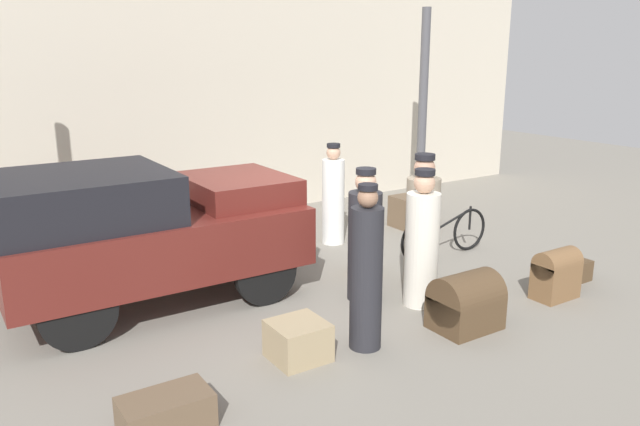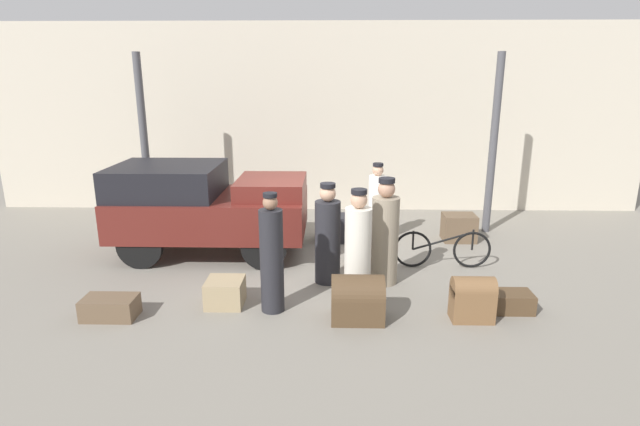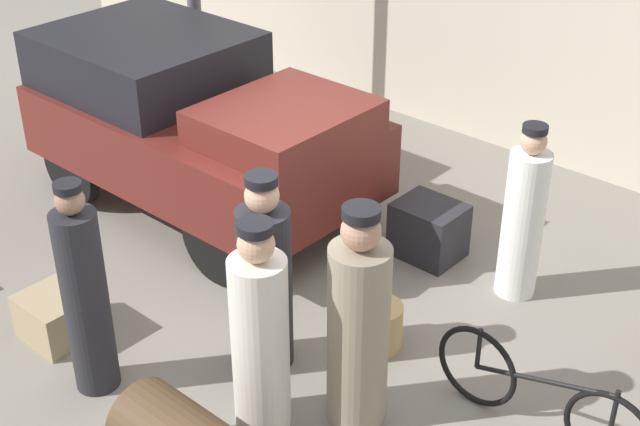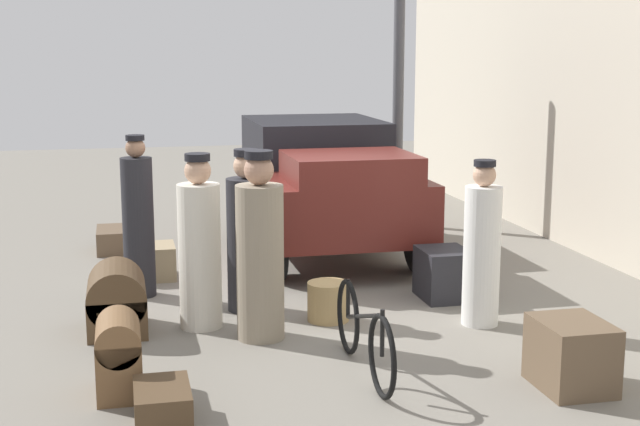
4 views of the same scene
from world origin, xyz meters
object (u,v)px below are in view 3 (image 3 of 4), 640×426
object	(u,v)px
suitcase_small_leather	(429,230)
conductor_in_dark_uniform	(265,281)
porter_standing_middle	(85,297)
bicycle	(540,397)
wicker_basket	(377,326)
porter_carrying_trunk	(358,327)
porter_with_bicycle	(260,337)
truck	(194,118)
porter_lifting_near_truck	(523,219)
trunk_wicker_pale	(58,316)

from	to	relation	value
suitcase_small_leather	conductor_in_dark_uniform	bearing A→B (deg)	-91.31
porter_standing_middle	bicycle	bearing A→B (deg)	31.83
wicker_basket	porter_carrying_trunk	size ratio (longest dim) A/B	0.23
porter_with_bicycle	suitcase_small_leather	world-z (taller)	porter_with_bicycle
suitcase_small_leather	wicker_basket	bearing A→B (deg)	-70.63
conductor_in_dark_uniform	wicker_basket	bearing A→B (deg)	53.23
porter_standing_middle	wicker_basket	bearing A→B (deg)	53.54
wicker_basket	bicycle	bearing A→B (deg)	-1.81
wicker_basket	porter_with_bicycle	bearing A→B (deg)	-93.35
porter_carrying_trunk	truck	bearing A→B (deg)	157.12
wicker_basket	porter_carrying_trunk	bearing A→B (deg)	-62.26
truck	wicker_basket	xyz separation A→B (m)	(2.84, -0.63, -0.77)
porter_standing_middle	suitcase_small_leather	world-z (taller)	porter_standing_middle
wicker_basket	porter_carrying_trunk	xyz separation A→B (m)	(0.38, -0.73, 0.60)
porter_carrying_trunk	porter_with_bicycle	bearing A→B (deg)	-131.99
truck	porter_standing_middle	bearing A→B (deg)	-57.59
porter_lifting_near_truck	porter_standing_middle	bearing A→B (deg)	-118.82
porter_with_bicycle	suitcase_small_leather	bearing A→B (deg)	98.99
bicycle	conductor_in_dark_uniform	size ratio (longest dim) A/B	1.03
trunk_wicker_pale	suitcase_small_leather	size ratio (longest dim) A/B	0.88
porter_standing_middle	truck	bearing A→B (deg)	122.41
porter_with_bicycle	trunk_wicker_pale	world-z (taller)	porter_with_bicycle
bicycle	porter_with_bicycle	distance (m)	2.00
wicker_basket	porter_standing_middle	xyz separation A→B (m)	(-1.31, -1.78, 0.61)
conductor_in_dark_uniform	porter_standing_middle	bearing A→B (deg)	-126.25
bicycle	porter_standing_middle	bearing A→B (deg)	-148.17
wicker_basket	trunk_wicker_pale	size ratio (longest dim) A/B	0.76
bicycle	porter_carrying_trunk	size ratio (longest dim) A/B	0.97
truck	bicycle	bearing A→B (deg)	-8.94
truck	porter_carrying_trunk	xyz separation A→B (m)	(3.23, -1.36, -0.17)
bicycle	suitcase_small_leather	distance (m)	2.43
porter_lifting_near_truck	trunk_wicker_pale	world-z (taller)	porter_lifting_near_truck
porter_with_bicycle	porter_carrying_trunk	bearing A→B (deg)	48.01
wicker_basket	porter_lifting_near_truck	distance (m)	1.57
porter_standing_middle	porter_lifting_near_truck	size ratio (longest dim) A/B	1.08
conductor_in_dark_uniform	truck	bearing A→B (deg)	149.69
porter_lifting_near_truck	trunk_wicker_pale	bearing A→B (deg)	-129.25
suitcase_small_leather	porter_with_bicycle	bearing A→B (deg)	-81.01
porter_carrying_trunk	porter_lifting_near_truck	distance (m)	2.14
bicycle	porter_lifting_near_truck	bearing A→B (deg)	125.39
truck	conductor_in_dark_uniform	distance (m)	2.68
bicycle	suitcase_small_leather	xyz separation A→B (m)	(-1.96, 1.43, -0.07)
porter_standing_middle	porter_carrying_trunk	world-z (taller)	porter_carrying_trunk
truck	suitcase_small_leather	world-z (taller)	truck
conductor_in_dark_uniform	trunk_wicker_pale	xyz separation A→B (m)	(-1.50, -0.91, -0.55)
bicycle	porter_with_bicycle	world-z (taller)	porter_with_bicycle
porter_standing_middle	conductor_in_dark_uniform	bearing A→B (deg)	53.75
truck	porter_carrying_trunk	bearing A→B (deg)	-22.88
bicycle	porter_lifting_near_truck	xyz separation A→B (m)	(-1.03, 1.46, 0.40)
wicker_basket	conductor_in_dark_uniform	world-z (taller)	conductor_in_dark_uniform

